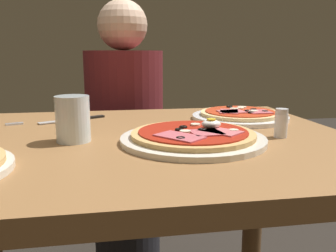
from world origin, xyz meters
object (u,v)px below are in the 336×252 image
dining_table (135,193)px  pizza_across_right (240,115)px  salt_shaker (281,123)px  knife (77,119)px  water_glass_near (73,122)px  diner_person (126,151)px  pizza_foreground (193,137)px

dining_table → pizza_across_right: size_ratio=3.68×
pizza_across_right → salt_shaker: 0.23m
dining_table → knife: size_ratio=5.66×
dining_table → water_glass_near: water_glass_near is taller
water_glass_near → knife: 0.26m
dining_table → knife: (-0.15, 0.24, 0.14)m
pizza_across_right → knife: 0.48m
dining_table → water_glass_near: 0.23m
pizza_across_right → water_glass_near: bearing=-157.2°
diner_person → knife: bearing=70.0°
pizza_foreground → diner_person: (-0.11, 0.74, -0.23)m
pizza_foreground → salt_shaker: bearing=2.5°
dining_table → salt_shaker: (0.33, -0.06, 0.17)m
water_glass_near → pizza_across_right: bearing=22.8°
water_glass_near → dining_table: bearing=9.7°
knife → salt_shaker: bearing=-31.9°
pizza_across_right → salt_shaker: bearing=-87.7°
pizza_across_right → knife: (-0.47, 0.07, -0.01)m
knife → diner_person: 0.51m
pizza_across_right → water_glass_near: water_glass_near is taller
pizza_across_right → salt_shaker: size_ratio=4.17×
salt_shaker → knife: bearing=148.1°
pizza_foreground → pizza_across_right: size_ratio=1.14×
water_glass_near → salt_shaker: (0.47, -0.04, -0.01)m
pizza_foreground → diner_person: bearing=98.8°
knife → dining_table: bearing=-58.1°
water_glass_near → salt_shaker: bearing=-4.9°
pizza_foreground → diner_person: diner_person is taller
knife → pizza_foreground: bearing=-48.7°
pizza_across_right → knife: bearing=172.0°
pizza_foreground → knife: (-0.27, 0.31, -0.01)m
pizza_foreground → diner_person: 0.78m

